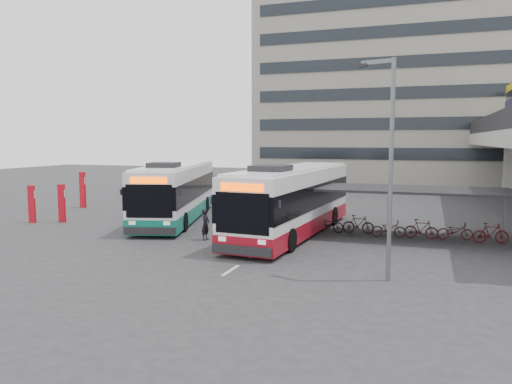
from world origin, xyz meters
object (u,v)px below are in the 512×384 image
(bus_main, at_px, (293,201))
(pedestrian, at_px, (206,225))
(bus_teal, at_px, (177,192))
(lamp_post, at_px, (388,156))

(bus_main, relative_size, pedestrian, 8.39)
(bus_teal, height_order, pedestrian, bus_teal)
(lamp_post, bearing_deg, bus_main, 141.70)
(pedestrian, xyz_separation_m, lamp_post, (9.12, -4.47, 3.66))
(bus_teal, bearing_deg, lamp_post, -51.35)
(pedestrian, distance_m, lamp_post, 10.79)
(bus_main, bearing_deg, bus_teal, 168.26)
(pedestrian, height_order, lamp_post, lamp_post)
(bus_teal, height_order, lamp_post, lamp_post)
(pedestrian, bearing_deg, bus_teal, 41.92)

